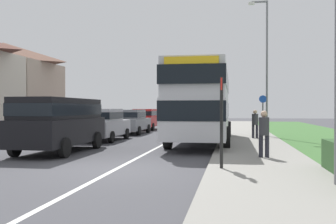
% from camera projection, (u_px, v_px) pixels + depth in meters
% --- Properties ---
extents(ground_plane, '(120.00, 120.00, 0.00)m').
position_uv_depth(ground_plane, '(116.00, 169.00, 11.10)').
color(ground_plane, '#424247').
extents(lane_marking_centre, '(0.14, 60.00, 0.01)m').
position_uv_depth(lane_marking_centre, '(164.00, 144.00, 18.99)').
color(lane_marking_centre, silver).
rests_on(lane_marking_centre, ground_plane).
extents(pavement_near_side, '(3.20, 68.00, 0.12)m').
position_uv_depth(pavement_near_side, '(254.00, 148.00, 16.33)').
color(pavement_near_side, gray).
rests_on(pavement_near_side, ground_plane).
extents(double_decker_bus, '(2.80, 10.73, 3.70)m').
position_uv_depth(double_decker_bus, '(202.00, 100.00, 19.32)').
color(double_decker_bus, '#BCBCC1').
rests_on(double_decker_bus, ground_plane).
extents(parked_van_black, '(2.11, 5.29, 2.14)m').
position_uv_depth(parked_van_black, '(60.00, 120.00, 15.37)').
color(parked_van_black, black).
rests_on(parked_van_black, ground_plane).
extents(parked_car_silver, '(1.95, 4.50, 1.72)m').
position_uv_depth(parked_car_silver, '(103.00, 123.00, 20.95)').
color(parked_car_silver, '#B7B7BC').
rests_on(parked_car_silver, ground_plane).
extents(parked_car_grey, '(1.96, 4.55, 1.67)m').
position_uv_depth(parked_car_grey, '(131.00, 121.00, 26.54)').
color(parked_car_grey, slate).
rests_on(parked_car_grey, ground_plane).
extents(parked_car_red, '(1.91, 4.31, 1.70)m').
position_uv_depth(parked_car_red, '(146.00, 118.00, 31.80)').
color(parked_car_red, '#B21E1E').
rests_on(parked_car_red, ground_plane).
extents(pedestrian_at_stop, '(0.34, 0.34, 1.67)m').
position_uv_depth(pedestrian_at_stop, '(264.00, 132.00, 12.86)').
color(pedestrian_at_stop, '#23232D').
rests_on(pedestrian_at_stop, ground_plane).
extents(pedestrian_walking_away, '(0.34, 0.34, 1.67)m').
position_uv_depth(pedestrian_walking_away, '(255.00, 123.00, 21.20)').
color(pedestrian_walking_away, '#23232D').
rests_on(pedestrian_walking_away, ground_plane).
extents(bus_stop_sign, '(0.09, 0.52, 2.60)m').
position_uv_depth(bus_stop_sign, '(222.00, 116.00, 10.53)').
color(bus_stop_sign, black).
rests_on(bus_stop_sign, ground_plane).
extents(cycle_route_sign, '(0.44, 0.08, 2.52)m').
position_uv_depth(cycle_route_sign, '(263.00, 114.00, 22.89)').
color(cycle_route_sign, slate).
rests_on(cycle_route_sign, ground_plane).
extents(street_lamp_mid, '(1.14, 0.20, 8.10)m').
position_uv_depth(street_lamp_mid, '(265.00, 60.00, 22.87)').
color(street_lamp_mid, slate).
rests_on(street_lamp_mid, ground_plane).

